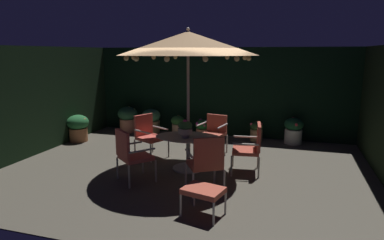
% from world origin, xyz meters
% --- Properties ---
extents(ground_plane, '(8.12, 6.48, 0.02)m').
position_xyz_m(ground_plane, '(0.00, 0.00, -0.01)').
color(ground_plane, '#4E493E').
extents(hedge_backdrop_rear, '(8.12, 0.30, 2.57)m').
position_xyz_m(hedge_backdrop_rear, '(0.00, 3.09, 1.28)').
color(hedge_backdrop_rear, black).
rests_on(hedge_backdrop_rear, ground_plane).
extents(hedge_backdrop_left, '(0.30, 6.48, 2.57)m').
position_xyz_m(hedge_backdrop_left, '(-3.91, 0.00, 1.28)').
color(hedge_backdrop_left, black).
rests_on(hedge_backdrop_left, ground_plane).
extents(patio_dining_table, '(1.41, 0.99, 0.71)m').
position_xyz_m(patio_dining_table, '(0.04, -0.12, 0.51)').
color(patio_dining_table, '#B5B4AB').
rests_on(patio_dining_table, ground_plane).
extents(patio_umbrella, '(2.79, 2.79, 2.90)m').
position_xyz_m(patio_umbrella, '(0.04, -0.12, 2.59)').
color(patio_umbrella, '#BCB0A9').
rests_on(patio_umbrella, ground_plane).
extents(centerpiece_planter, '(0.29, 0.29, 0.37)m').
position_xyz_m(centerpiece_planter, '(0.01, -0.24, 0.91)').
color(centerpiece_planter, beige).
rests_on(centerpiece_planter, patio_dining_table).
extents(patio_chair_north, '(0.82, 0.81, 1.01)m').
position_xyz_m(patio_chair_north, '(-0.78, -1.12, 0.57)').
color(patio_chair_north, '#B2B6A4').
rests_on(patio_chair_north, ground_plane).
extents(patio_chair_northeast, '(0.78, 0.78, 1.03)m').
position_xyz_m(patio_chair_northeast, '(0.71, -1.22, 0.60)').
color(patio_chair_northeast, '#BBAFA9').
rests_on(patio_chair_northeast, ground_plane).
extents(patio_chair_east, '(0.64, 0.70, 1.02)m').
position_xyz_m(patio_chair_east, '(1.32, 0.05, 0.58)').
color(patio_chair_east, '#BBB5A4').
rests_on(patio_chair_east, ground_plane).
extents(patio_chair_southeast, '(0.68, 0.72, 0.93)m').
position_xyz_m(patio_chair_southeast, '(0.28, 1.14, 0.55)').
color(patio_chair_southeast, '#BCADAA').
rests_on(patio_chair_southeast, ground_plane).
extents(patio_chair_south, '(0.79, 0.78, 0.98)m').
position_xyz_m(patio_chair_south, '(-1.13, 0.44, 0.56)').
color(patio_chair_south, '#BAB6AD').
rests_on(patio_chair_south, ground_plane).
extents(ottoman_footrest, '(0.66, 0.55, 0.44)m').
position_xyz_m(ottoman_footrest, '(0.88, -2.03, 0.38)').
color(ottoman_footrest, '#B6B0A9').
rests_on(ottoman_footrest, ground_plane).
extents(potted_plant_back_left, '(0.50, 0.50, 0.71)m').
position_xyz_m(potted_plant_back_left, '(2.14, 2.62, 0.37)').
color(potted_plant_back_left, beige).
rests_on(potted_plant_back_left, ground_plane).
extents(potted_plant_left_far, '(0.36, 0.36, 0.55)m').
position_xyz_m(potted_plant_left_far, '(1.16, 2.59, 0.30)').
color(potted_plant_left_far, tan).
rests_on(potted_plant_left_far, ground_plane).
extents(potted_plant_right_near, '(0.42, 0.42, 0.54)m').
position_xyz_m(potted_plant_right_near, '(-0.36, 2.48, 0.28)').
color(potted_plant_right_near, '#A4664A').
rests_on(potted_plant_right_near, ground_plane).
extents(potted_plant_back_right, '(0.56, 0.56, 0.75)m').
position_xyz_m(potted_plant_back_right, '(-1.97, 2.52, 0.40)').
color(potted_plant_back_right, olive).
rests_on(potted_plant_back_right, ground_plane).
extents(potted_plant_back_center, '(0.60, 0.60, 0.79)m').
position_xyz_m(potted_plant_back_center, '(-2.76, 2.53, 0.43)').
color(potted_plant_back_center, '#A96551').
rests_on(potted_plant_back_center, ground_plane).
extents(potted_plant_right_far, '(0.40, 0.40, 0.59)m').
position_xyz_m(potted_plant_right_far, '(-1.15, 2.58, 0.32)').
color(potted_plant_right_far, tan).
rests_on(potted_plant_right_far, ground_plane).
extents(potted_plant_front_corner, '(0.59, 0.59, 0.74)m').
position_xyz_m(potted_plant_front_corner, '(-3.55, 1.12, 0.40)').
color(potted_plant_front_corner, '#A4643E').
rests_on(potted_plant_front_corner, ground_plane).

